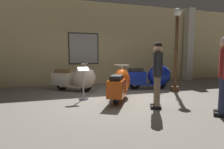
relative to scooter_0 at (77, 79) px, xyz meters
name	(u,v)px	position (x,y,z in m)	size (l,w,h in m)	color
ground_plane	(117,99)	(0.97, -1.53, -0.47)	(60.00, 60.00, 0.00)	slate
showroom_back_wall	(98,44)	(1.14, 1.69, 1.36)	(18.00, 0.63, 3.65)	#CCB784
scooter_0	(77,79)	(0.00, 0.00, 0.00)	(1.64, 1.35, 1.02)	black
scooter_1	(120,84)	(1.09, -1.51, -0.01)	(1.21, 1.67, 1.01)	black
scooter_2	(152,77)	(2.80, -0.38, 0.02)	(1.79, 0.80, 1.06)	black
lamppost	(176,47)	(3.37, -1.02, 1.12)	(0.28, 0.28, 2.92)	#472D19
visitor_0	(224,70)	(2.69, -3.60, 0.52)	(0.44, 0.44, 1.71)	black
visitor_1	(157,70)	(1.63, -2.68, 0.47)	(0.37, 0.50, 1.62)	black
info_stanchion	(83,86)	(0.03, -1.27, -0.07)	(0.33, 0.28, 0.96)	#333338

